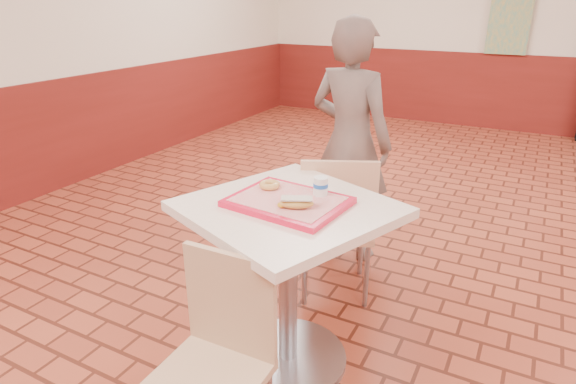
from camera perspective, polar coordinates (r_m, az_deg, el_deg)
The scene contains 11 objects.
room_shell at distance 2.13m, azimuth 30.66°, elevation 14.32°, with size 8.01×10.01×3.01m.
wainscot_band at distance 2.43m, azimuth 26.09°, elevation -9.49°, with size 8.00×10.00×1.00m.
promo_poster at distance 7.08m, azimuth 25.03°, elevation 19.44°, with size 0.50×0.03×1.20m, color gray.
main_table at distance 2.21m, azimuth 0.00°, elevation -8.09°, with size 0.80×0.80×0.84m.
chair_main_front at distance 1.88m, azimuth -8.43°, elevation -18.35°, with size 0.39×0.39×0.83m.
chair_main_back at distance 2.76m, azimuth 5.79°, elevation -3.41°, with size 0.55×0.55×0.89m.
customer at distance 3.20m, azimuth 7.37°, elevation 5.81°, with size 0.58×0.38×1.59m, color #6D5A54.
serving_tray at distance 2.08m, azimuth 0.00°, elevation -1.16°, with size 0.48×0.37×0.03m.
ring_donut at distance 2.19m, azimuth -2.20°, elevation 0.85°, with size 0.09×0.09×0.03m, color tan.
long_john_donut at distance 1.98m, azimuth 0.92°, elevation -1.32°, with size 0.16×0.12×0.05m.
paper_cup at distance 2.11m, azimuth 3.89°, elevation 0.74°, with size 0.07×0.07×0.08m.
Camera 1 is at (-0.07, -2.12, 1.67)m, focal length 30.00 mm.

